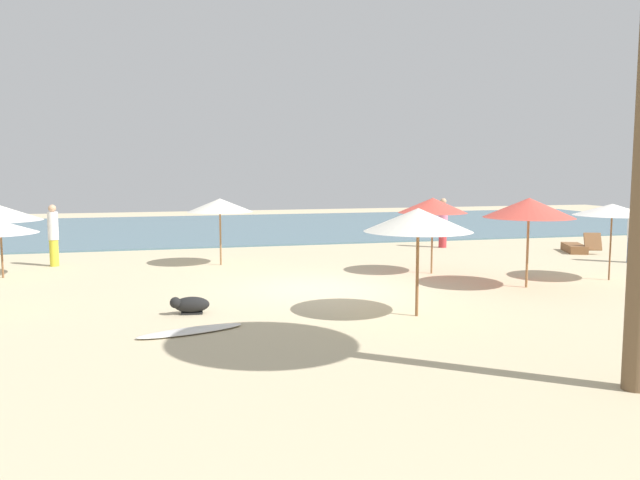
{
  "coord_description": "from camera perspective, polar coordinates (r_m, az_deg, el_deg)",
  "views": [
    {
      "loc": [
        -4.07,
        -15.53,
        3.04
      ],
      "look_at": [
        0.3,
        1.17,
        1.1
      ],
      "focal_mm": 36.64,
      "sensor_mm": 36.0,
      "label": 1
    }
  ],
  "objects": [
    {
      "name": "ground_plane",
      "position": [
        16.34,
        0.03,
        -4.31
      ],
      "size": [
        60.0,
        60.0,
        0.0
      ],
      "primitive_type": "plane",
      "color": "beige"
    },
    {
      "name": "ocean_water",
      "position": [
        32.92,
        -7.5,
        1.11
      ],
      "size": [
        48.0,
        16.0,
        0.06
      ],
      "primitive_type": "cube",
      "color": "slate",
      "rests_on": "ground_plane"
    },
    {
      "name": "umbrella_0",
      "position": [
        13.3,
        8.57,
        1.75
      ],
      "size": [
        2.21,
        2.21,
        2.22
      ],
      "color": "brown",
      "rests_on": "ground_plane"
    },
    {
      "name": "umbrella_2",
      "position": [
        19.09,
        24.17,
        2.43
      ],
      "size": [
        2.02,
        2.02,
        2.06
      ],
      "color": "brown",
      "rests_on": "ground_plane"
    },
    {
      "name": "umbrella_3",
      "position": [
        18.78,
        9.82,
        3.0
      ],
      "size": [
        1.96,
        1.96,
        2.17
      ],
      "color": "olive",
      "rests_on": "ground_plane"
    },
    {
      "name": "umbrella_4",
      "position": [
        20.37,
        -8.74,
        3.02
      ],
      "size": [
        2.03,
        2.03,
        2.07
      ],
      "color": "olive",
      "rests_on": "ground_plane"
    },
    {
      "name": "umbrella_5",
      "position": [
        17.15,
        17.79,
        2.69
      ],
      "size": [
        2.26,
        2.26,
        2.27
      ],
      "color": "olive",
      "rests_on": "ground_plane"
    },
    {
      "name": "umbrella_6",
      "position": [
        19.79,
        -26.2,
        2.14
      ],
      "size": [
        2.22,
        2.22,
        2.0
      ],
      "color": "brown",
      "rests_on": "ground_plane"
    },
    {
      "name": "lounger_1",
      "position": [
        25.03,
        21.46,
        -0.62
      ],
      "size": [
        1.15,
        1.73,
        0.75
      ],
      "color": "brown",
      "rests_on": "ground_plane"
    },
    {
      "name": "person_0",
      "position": [
        22.99,
        25.67,
        0.51
      ],
      "size": [
        0.39,
        0.39,
        1.84
      ],
      "color": "#2D4C8C",
      "rests_on": "ground_plane"
    },
    {
      "name": "person_2",
      "position": [
        21.55,
        -22.27,
        0.44
      ],
      "size": [
        0.35,
        0.35,
        1.9
      ],
      "color": "yellow",
      "rests_on": "ground_plane"
    },
    {
      "name": "person_3",
      "position": [
        25.04,
        10.69,
        1.51
      ],
      "size": [
        0.38,
        0.38,
        1.87
      ],
      "color": "#BF3338",
      "rests_on": "ground_plane"
    },
    {
      "name": "dog",
      "position": [
        13.85,
        -11.32,
        -5.56
      ],
      "size": [
        0.83,
        0.41,
        0.38
      ],
      "color": "black",
      "rests_on": "ground_plane"
    },
    {
      "name": "surfboard",
      "position": [
        12.36,
        -11.24,
        -7.79
      ],
      "size": [
        2.08,
        1.06,
        0.07
      ],
      "color": "silver",
      "rests_on": "ground_plane"
    }
  ]
}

